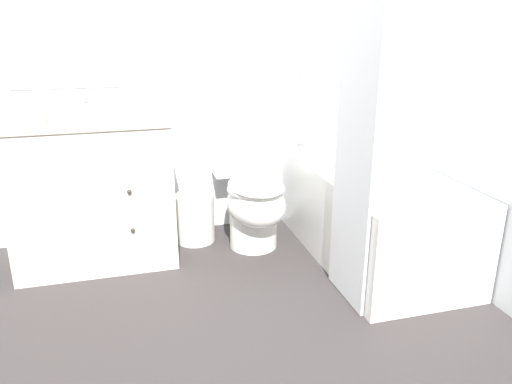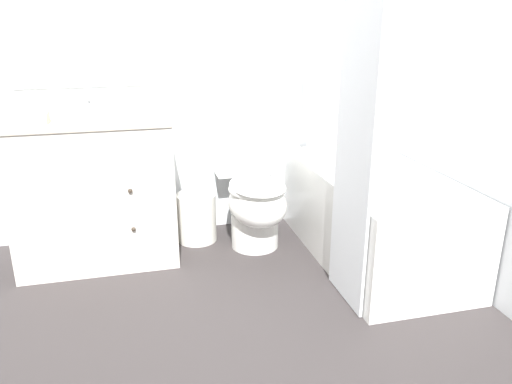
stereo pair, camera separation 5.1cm
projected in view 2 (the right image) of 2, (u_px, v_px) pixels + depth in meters
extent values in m
plane|color=#383333|center=(273.00, 357.00, 2.12)|extent=(14.00, 14.00, 0.00)
cube|color=silver|center=(208.00, 38.00, 3.08)|extent=(8.00, 0.05, 2.50)
cube|color=#B2BCC6|center=(79.00, 4.00, 2.82)|extent=(0.83, 0.01, 0.93)
cube|color=silver|center=(455.00, 41.00, 2.66)|extent=(0.05, 2.47, 2.50)
cube|color=silver|center=(96.00, 191.00, 2.90)|extent=(0.88, 0.57, 0.82)
cube|color=beige|center=(88.00, 118.00, 2.76)|extent=(0.90, 0.59, 0.03)
cylinder|color=white|center=(89.00, 125.00, 2.78)|extent=(0.34, 0.34, 0.10)
sphere|color=#382D23|center=(130.00, 191.00, 2.65)|extent=(0.02, 0.02, 0.02)
sphere|color=#382D23|center=(134.00, 229.00, 2.72)|extent=(0.02, 0.02, 0.02)
cylinder|color=silver|center=(89.00, 106.00, 2.94)|extent=(0.04, 0.04, 0.04)
cylinder|color=silver|center=(88.00, 96.00, 2.88)|extent=(0.02, 0.11, 0.09)
cylinder|color=silver|center=(80.00, 106.00, 2.93)|extent=(0.03, 0.03, 0.04)
cylinder|color=silver|center=(99.00, 105.00, 2.95)|extent=(0.03, 0.03, 0.04)
cylinder|color=white|center=(255.00, 229.00, 3.13)|extent=(0.29, 0.29, 0.22)
ellipsoid|color=white|center=(257.00, 204.00, 3.01)|extent=(0.35, 0.49, 0.26)
torus|color=white|center=(257.00, 189.00, 2.98)|extent=(0.35, 0.35, 0.04)
cube|color=white|center=(245.00, 149.00, 3.23)|extent=(0.38, 0.18, 0.32)
ellipsoid|color=white|center=(257.00, 185.00, 2.97)|extent=(0.33, 0.46, 0.02)
cube|color=white|center=(372.00, 214.00, 2.96)|extent=(0.67, 1.36, 0.53)
cube|color=#A8ADAE|center=(376.00, 173.00, 2.87)|extent=(0.55, 1.24, 0.01)
cube|color=white|center=(357.00, 108.00, 2.25)|extent=(0.02, 0.39, 1.95)
cylinder|color=silver|center=(197.00, 217.00, 3.20)|extent=(0.25, 0.25, 0.31)
cube|color=beige|center=(121.00, 105.00, 2.80)|extent=(0.13, 0.11, 0.10)
ellipsoid|color=white|center=(120.00, 94.00, 2.78)|extent=(0.06, 0.03, 0.03)
cylinder|color=white|center=(151.00, 104.00, 2.78)|extent=(0.05, 0.05, 0.11)
cylinder|color=silver|center=(150.00, 91.00, 2.76)|extent=(0.03, 0.03, 0.03)
cube|color=beige|center=(24.00, 119.00, 2.53)|extent=(0.23, 0.12, 0.05)
cube|color=white|center=(394.00, 184.00, 2.54)|extent=(0.36, 0.23, 0.07)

